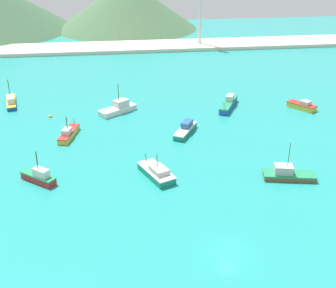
{
  "coord_description": "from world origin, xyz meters",
  "views": [
    {
      "loc": [
        -14.1,
        -45.46,
        38.37
      ],
      "look_at": [
        -3.86,
        32.23,
        0.9
      ],
      "focal_mm": 47.75,
      "sensor_mm": 36.0,
      "label": 1
    }
  ],
  "objects_px": {
    "fishing_boat_9": "(39,177)",
    "fishing_boat_11": "(118,108)",
    "buoy_0": "(50,117)",
    "fishing_boat_10": "(157,173)",
    "fishing_boat_5": "(229,104)",
    "fishing_boat_12": "(68,134)",
    "fishing_boat_6": "(288,174)",
    "fishing_boat_15": "(186,129)",
    "fishing_boat_14": "(11,101)",
    "fishing_boat_8": "(302,106)",
    "radio_tower": "(201,5)"
  },
  "relations": [
    {
      "from": "fishing_boat_6",
      "to": "buoy_0",
      "type": "distance_m",
      "value": 54.88
    },
    {
      "from": "fishing_boat_12",
      "to": "fishing_boat_11",
      "type": "bearing_deg",
      "value": 49.92
    },
    {
      "from": "fishing_boat_10",
      "to": "radio_tower",
      "type": "distance_m",
      "value": 98.56
    },
    {
      "from": "fishing_boat_6",
      "to": "fishing_boat_15",
      "type": "bearing_deg",
      "value": 124.01
    },
    {
      "from": "fishing_boat_10",
      "to": "fishing_boat_11",
      "type": "distance_m",
      "value": 31.98
    },
    {
      "from": "fishing_boat_8",
      "to": "fishing_boat_11",
      "type": "distance_m",
      "value": 43.6
    },
    {
      "from": "fishing_boat_9",
      "to": "radio_tower",
      "type": "bearing_deg",
      "value": 63.79
    },
    {
      "from": "fishing_boat_5",
      "to": "fishing_boat_9",
      "type": "xyz_separation_m",
      "value": [
        -40.61,
        -30.36,
        0.07
      ]
    },
    {
      "from": "fishing_boat_12",
      "to": "fishing_boat_9",
      "type": "bearing_deg",
      "value": -101.45
    },
    {
      "from": "fishing_boat_6",
      "to": "fishing_boat_14",
      "type": "bearing_deg",
      "value": 141.01
    },
    {
      "from": "radio_tower",
      "to": "buoy_0",
      "type": "bearing_deg",
      "value": -126.51
    },
    {
      "from": "fishing_boat_8",
      "to": "fishing_boat_15",
      "type": "distance_m",
      "value": 31.64
    },
    {
      "from": "fishing_boat_10",
      "to": "buoy_0",
      "type": "distance_m",
      "value": 37.0
    },
    {
      "from": "fishing_boat_10",
      "to": "fishing_boat_14",
      "type": "bearing_deg",
      "value": 128.15
    },
    {
      "from": "fishing_boat_14",
      "to": "buoy_0",
      "type": "bearing_deg",
      "value": -43.03
    },
    {
      "from": "fishing_boat_5",
      "to": "fishing_boat_11",
      "type": "bearing_deg",
      "value": 179.46
    },
    {
      "from": "fishing_boat_5",
      "to": "radio_tower",
      "type": "bearing_deg",
      "value": 85.22
    },
    {
      "from": "fishing_boat_8",
      "to": "fishing_boat_14",
      "type": "height_order",
      "value": "fishing_boat_14"
    },
    {
      "from": "fishing_boat_15",
      "to": "buoy_0",
      "type": "bearing_deg",
      "value": 156.32
    },
    {
      "from": "fishing_boat_11",
      "to": "fishing_boat_14",
      "type": "bearing_deg",
      "value": 161.81
    },
    {
      "from": "fishing_boat_9",
      "to": "fishing_boat_10",
      "type": "xyz_separation_m",
      "value": [
        19.84,
        -0.88,
        -0.15
      ]
    },
    {
      "from": "fishing_boat_9",
      "to": "fishing_boat_11",
      "type": "distance_m",
      "value": 33.78
    },
    {
      "from": "buoy_0",
      "to": "fishing_boat_6",
      "type": "bearing_deg",
      "value": -37.95
    },
    {
      "from": "fishing_boat_6",
      "to": "fishing_boat_8",
      "type": "height_order",
      "value": "fishing_boat_6"
    },
    {
      "from": "fishing_boat_5",
      "to": "fishing_boat_11",
      "type": "xyz_separation_m",
      "value": [
        -26.34,
        0.25,
        0.06
      ]
    },
    {
      "from": "fishing_boat_11",
      "to": "fishing_boat_10",
      "type": "bearing_deg",
      "value": -79.97
    },
    {
      "from": "fishing_boat_8",
      "to": "radio_tower",
      "type": "relative_size",
      "value": 0.24
    },
    {
      "from": "fishing_boat_6",
      "to": "fishing_boat_8",
      "type": "xyz_separation_m",
      "value": [
        15.73,
        31.37,
        -0.03
      ]
    },
    {
      "from": "fishing_boat_9",
      "to": "buoy_0",
      "type": "relative_size",
      "value": 7.5
    },
    {
      "from": "fishing_boat_12",
      "to": "buoy_0",
      "type": "bearing_deg",
      "value": 113.1
    },
    {
      "from": "fishing_boat_9",
      "to": "fishing_boat_10",
      "type": "bearing_deg",
      "value": -2.53
    },
    {
      "from": "radio_tower",
      "to": "fishing_boat_5",
      "type": "bearing_deg",
      "value": -94.78
    },
    {
      "from": "fishing_boat_10",
      "to": "fishing_boat_11",
      "type": "height_order",
      "value": "fishing_boat_11"
    },
    {
      "from": "fishing_boat_5",
      "to": "fishing_boat_12",
      "type": "xyz_separation_m",
      "value": [
        -36.97,
        -12.39,
        -0.17
      ]
    },
    {
      "from": "fishing_boat_8",
      "to": "fishing_boat_15",
      "type": "xyz_separation_m",
      "value": [
        -29.89,
        -10.39,
        0.05
      ]
    },
    {
      "from": "fishing_boat_11",
      "to": "buoy_0",
      "type": "height_order",
      "value": "fishing_boat_11"
    },
    {
      "from": "fishing_boat_5",
      "to": "fishing_boat_15",
      "type": "xyz_separation_m",
      "value": [
        -12.76,
        -13.63,
        -0.07
      ]
    },
    {
      "from": "fishing_boat_14",
      "to": "fishing_boat_15",
      "type": "relative_size",
      "value": 1.2
    },
    {
      "from": "fishing_boat_10",
      "to": "fishing_boat_14",
      "type": "relative_size",
      "value": 0.85
    },
    {
      "from": "fishing_boat_6",
      "to": "fishing_boat_12",
      "type": "xyz_separation_m",
      "value": [
        -38.36,
        22.23,
        -0.08
      ]
    },
    {
      "from": "radio_tower",
      "to": "fishing_boat_6",
      "type": "bearing_deg",
      "value": -92.27
    },
    {
      "from": "fishing_boat_6",
      "to": "fishing_boat_15",
      "type": "height_order",
      "value": "fishing_boat_6"
    },
    {
      "from": "fishing_boat_8",
      "to": "fishing_boat_12",
      "type": "bearing_deg",
      "value": -170.41
    },
    {
      "from": "fishing_boat_10",
      "to": "fishing_boat_9",
      "type": "bearing_deg",
      "value": 177.47
    },
    {
      "from": "fishing_boat_11",
      "to": "buoy_0",
      "type": "distance_m",
      "value": 15.61
    },
    {
      "from": "fishing_boat_6",
      "to": "fishing_boat_10",
      "type": "height_order",
      "value": "fishing_boat_6"
    },
    {
      "from": "fishing_boat_6",
      "to": "radio_tower",
      "type": "height_order",
      "value": "radio_tower"
    },
    {
      "from": "fishing_boat_6",
      "to": "fishing_boat_14",
      "type": "distance_m",
      "value": 68.91
    },
    {
      "from": "fishing_boat_12",
      "to": "fishing_boat_14",
      "type": "relative_size",
      "value": 0.84
    },
    {
      "from": "fishing_boat_11",
      "to": "radio_tower",
      "type": "distance_m",
      "value": 71.41
    }
  ]
}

